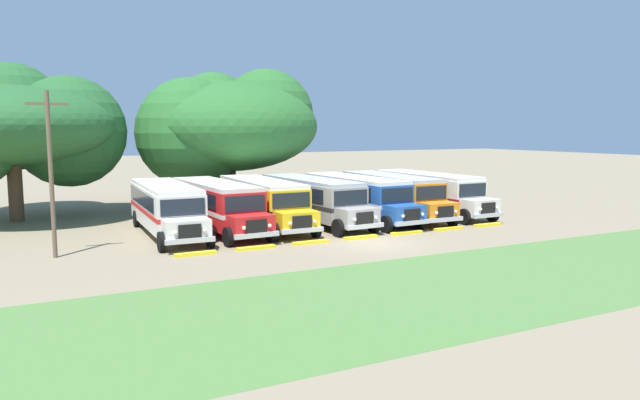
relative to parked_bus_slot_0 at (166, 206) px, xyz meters
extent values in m
plane|color=#84755B|center=(8.99, -7.76, -1.58)|extent=(220.00, 220.00, 0.00)
cube|color=#4C7538|center=(8.99, -16.20, -1.58)|extent=(80.00, 9.69, 0.01)
cube|color=silver|center=(0.01, 0.31, -0.03)|extent=(2.84, 9.29, 2.10)
cube|color=red|center=(0.01, 0.31, -0.20)|extent=(2.87, 9.31, 0.24)
cube|color=black|center=(1.29, 0.56, 0.47)|extent=(0.33, 8.00, 0.80)
cube|color=black|center=(-1.25, 0.65, 0.47)|extent=(0.33, 8.00, 0.80)
cube|color=silver|center=(0.01, 0.31, 1.13)|extent=(2.75, 9.18, 0.22)
cube|color=silver|center=(-0.18, -4.99, -0.56)|extent=(2.25, 1.48, 1.05)
cube|color=black|center=(-0.21, -5.73, -0.53)|extent=(1.10, 0.14, 0.70)
cube|color=#B7B7BC|center=(-0.21, -5.77, -0.96)|extent=(2.41, 0.29, 0.24)
cube|color=black|center=(-0.16, -4.32, 0.47)|extent=(2.20, 0.14, 0.84)
cube|color=red|center=(0.18, 4.92, -0.14)|extent=(0.90, 0.09, 1.30)
sphere|color=#EAE5C6|center=(0.49, -5.80, -0.53)|extent=(0.20, 0.20, 0.20)
sphere|color=#EAE5C6|center=(-0.91, -5.75, -0.53)|extent=(0.20, 0.20, 0.20)
cylinder|color=black|center=(1.02, -4.93, -1.08)|extent=(0.32, 1.01, 1.00)
cylinder|color=black|center=(-1.38, -4.85, -1.08)|extent=(0.32, 1.01, 1.00)
cylinder|color=black|center=(1.32, 3.26, -1.08)|extent=(0.32, 1.01, 1.00)
cylinder|color=black|center=(-1.08, 3.35, -1.08)|extent=(0.32, 1.01, 1.00)
cube|color=red|center=(2.89, 0.18, -0.03)|extent=(2.88, 9.30, 2.10)
cube|color=white|center=(2.89, 0.18, -0.20)|extent=(2.91, 9.32, 0.24)
cube|color=black|center=(4.14, 0.53, 0.47)|extent=(0.37, 7.99, 0.80)
cube|color=black|center=(1.60, 0.43, 0.47)|extent=(0.37, 7.99, 0.80)
cube|color=beige|center=(2.89, 0.18, 1.13)|extent=(2.80, 9.19, 0.22)
cube|color=red|center=(3.11, -5.11, -0.56)|extent=(2.26, 1.49, 1.05)
cube|color=black|center=(3.14, -5.85, -0.53)|extent=(1.10, 0.15, 0.70)
cube|color=#B7B7BC|center=(3.14, -5.89, -0.96)|extent=(2.41, 0.30, 0.24)
cube|color=black|center=(3.08, -4.44, 0.47)|extent=(2.20, 0.15, 0.84)
cube|color=white|center=(2.69, 4.80, -0.14)|extent=(0.90, 0.10, 1.30)
sphere|color=#EAE5C6|center=(3.84, -5.87, -0.53)|extent=(0.20, 0.20, 0.20)
sphere|color=#EAE5C6|center=(2.44, -5.93, -0.53)|extent=(0.20, 0.20, 0.20)
cylinder|color=black|center=(4.30, -4.96, -1.08)|extent=(0.32, 1.01, 1.00)
cylinder|color=black|center=(1.90, -5.06, -1.08)|extent=(0.32, 1.01, 1.00)
cylinder|color=black|center=(3.96, 3.23, -1.08)|extent=(0.32, 1.01, 1.00)
cylinder|color=black|center=(1.56, 3.13, -1.08)|extent=(0.32, 1.01, 1.00)
cube|color=yellow|center=(5.88, 0.37, -0.03)|extent=(2.68, 9.25, 2.10)
cube|color=black|center=(5.88, 0.37, -0.20)|extent=(2.71, 9.27, 0.24)
cube|color=black|center=(7.16, 0.65, 0.47)|extent=(0.19, 8.00, 0.80)
cube|color=black|center=(4.62, 0.69, 0.47)|extent=(0.19, 8.00, 0.80)
cube|color=silver|center=(5.88, 0.37, 1.13)|extent=(2.60, 9.15, 0.22)
cube|color=yellow|center=(5.78, -4.93, -0.56)|extent=(2.23, 1.44, 1.05)
cube|color=black|center=(5.77, -5.67, -0.53)|extent=(1.10, 0.12, 0.70)
cube|color=#B7B7BC|center=(5.77, -5.71, -0.96)|extent=(2.40, 0.25, 0.24)
cube|color=black|center=(5.79, -4.26, 0.47)|extent=(2.20, 0.10, 0.84)
cube|color=black|center=(5.97, 4.99, -0.14)|extent=(0.90, 0.08, 1.30)
sphere|color=#EAE5C6|center=(6.47, -5.73, -0.53)|extent=(0.20, 0.20, 0.20)
sphere|color=#EAE5C6|center=(5.07, -5.71, -0.53)|extent=(0.20, 0.20, 0.20)
cylinder|color=black|center=(6.98, -4.85, -1.08)|extent=(0.30, 1.01, 1.00)
cylinder|color=black|center=(4.58, -4.81, -1.08)|extent=(0.30, 1.01, 1.00)
cylinder|color=black|center=(7.14, 3.35, -1.08)|extent=(0.30, 1.01, 1.00)
cylinder|color=black|center=(4.74, 3.39, -1.08)|extent=(0.30, 1.01, 1.00)
cube|color=#9E9993|center=(9.07, -0.02, -0.03)|extent=(2.99, 9.32, 2.10)
cube|color=#282828|center=(9.07, -0.02, -0.20)|extent=(3.02, 9.34, 0.24)
cube|color=black|center=(10.32, 0.35, 0.47)|extent=(0.47, 7.99, 0.80)
cube|color=black|center=(7.79, 0.21, 0.47)|extent=(0.47, 7.99, 0.80)
cube|color=#B2B2B7|center=(9.07, -0.02, 1.13)|extent=(2.91, 9.22, 0.22)
cube|color=#9E9993|center=(9.36, -5.31, -0.56)|extent=(2.27, 1.52, 1.05)
cube|color=black|center=(9.40, -6.05, -0.53)|extent=(1.10, 0.16, 0.70)
cube|color=#B7B7BC|center=(9.40, -6.09, -0.96)|extent=(2.41, 0.33, 0.24)
cube|color=black|center=(9.32, -4.64, 0.47)|extent=(2.20, 0.18, 0.84)
cube|color=#282828|center=(8.82, 4.60, -0.14)|extent=(0.90, 0.11, 1.30)
sphere|color=#EAE5C6|center=(10.10, -6.06, -0.53)|extent=(0.20, 0.20, 0.20)
sphere|color=#EAE5C6|center=(8.70, -6.14, -0.53)|extent=(0.20, 0.20, 0.20)
cylinder|color=black|center=(10.55, -5.14, -1.08)|extent=(0.33, 1.01, 1.00)
cylinder|color=black|center=(8.15, -5.27, -1.08)|extent=(0.33, 1.01, 1.00)
cylinder|color=black|center=(10.11, 3.04, -1.08)|extent=(0.33, 1.01, 1.00)
cylinder|color=black|center=(7.71, 2.91, -1.08)|extent=(0.33, 1.01, 1.00)
cube|color=#23519E|center=(12.19, -0.21, -0.03)|extent=(2.89, 9.30, 2.10)
cube|color=silver|center=(12.19, -0.21, -0.20)|extent=(2.92, 9.32, 0.24)
cube|color=black|center=(13.45, 0.15, 0.47)|extent=(0.38, 7.99, 0.80)
cube|color=black|center=(10.91, 0.04, 0.47)|extent=(0.38, 7.99, 0.80)
cube|color=silver|center=(12.19, -0.21, 1.13)|extent=(2.80, 9.19, 0.22)
cube|color=#23519E|center=(12.42, -5.50, -0.56)|extent=(2.26, 1.49, 1.05)
cube|color=black|center=(12.45, -6.24, -0.53)|extent=(1.10, 0.15, 0.70)
cube|color=#B7B7BC|center=(12.45, -6.28, -0.96)|extent=(2.41, 0.30, 0.24)
cube|color=black|center=(12.39, -4.83, 0.47)|extent=(2.20, 0.15, 0.84)
cube|color=silver|center=(12.00, 4.41, -0.14)|extent=(0.90, 0.10, 1.30)
sphere|color=#EAE5C6|center=(13.15, -6.26, -0.53)|extent=(0.20, 0.20, 0.20)
sphere|color=#EAE5C6|center=(11.75, -6.32, -0.53)|extent=(0.20, 0.20, 0.20)
cylinder|color=black|center=(13.61, -5.35, -1.08)|extent=(0.32, 1.01, 1.00)
cylinder|color=black|center=(11.21, -5.45, -1.08)|extent=(0.32, 1.01, 1.00)
cylinder|color=black|center=(13.26, 2.84, -1.08)|extent=(0.32, 1.01, 1.00)
cylinder|color=black|center=(10.87, 2.74, -1.08)|extent=(0.32, 1.01, 1.00)
cube|color=orange|center=(15.06, -0.13, -0.03)|extent=(2.74, 9.26, 2.10)
cube|color=white|center=(15.06, -0.13, -0.20)|extent=(2.77, 9.28, 0.24)
cube|color=black|center=(16.34, 0.14, 0.47)|extent=(0.25, 8.00, 0.80)
cube|color=black|center=(13.80, 0.20, 0.47)|extent=(0.25, 8.00, 0.80)
cube|color=#B2B2B7|center=(15.06, -0.13, 1.13)|extent=(2.66, 9.16, 0.22)
cube|color=orange|center=(14.93, -5.43, -0.56)|extent=(2.24, 1.46, 1.05)
cube|color=black|center=(14.91, -6.17, -0.53)|extent=(1.10, 0.13, 0.70)
cube|color=#B7B7BC|center=(14.91, -6.21, -0.96)|extent=(2.40, 0.26, 0.24)
cube|color=black|center=(14.94, -4.76, 0.47)|extent=(2.20, 0.12, 0.84)
cube|color=white|center=(15.18, 4.49, -0.14)|extent=(0.90, 0.08, 1.30)
sphere|color=#EAE5C6|center=(15.61, -6.23, -0.53)|extent=(0.20, 0.20, 0.20)
sphere|color=#EAE5C6|center=(14.21, -6.20, -0.53)|extent=(0.20, 0.20, 0.20)
cylinder|color=black|center=(16.13, -5.36, -1.08)|extent=(0.31, 1.01, 1.00)
cylinder|color=black|center=(13.73, -5.30, -1.08)|extent=(0.31, 1.01, 1.00)
cylinder|color=black|center=(16.34, 2.84, -1.08)|extent=(0.31, 1.01, 1.00)
cylinder|color=black|center=(13.94, 2.90, -1.08)|extent=(0.31, 1.01, 1.00)
cube|color=silver|center=(18.19, -0.03, -0.03)|extent=(2.72, 9.26, 2.10)
cube|color=maroon|center=(18.19, -0.03, -0.20)|extent=(2.75, 9.28, 0.24)
cube|color=black|center=(19.45, 0.30, 0.47)|extent=(0.24, 8.00, 0.80)
cube|color=black|center=(16.91, 0.24, 0.47)|extent=(0.24, 8.00, 0.80)
cube|color=silver|center=(18.19, -0.03, 1.13)|extent=(2.64, 9.16, 0.22)
cube|color=silver|center=(18.32, -5.33, -0.56)|extent=(2.23, 1.45, 1.05)
cube|color=black|center=(18.34, -6.07, -0.53)|extent=(1.10, 0.13, 0.70)
cube|color=#B7B7BC|center=(18.34, -6.11, -0.96)|extent=(2.40, 0.26, 0.24)
cube|color=black|center=(18.30, -4.66, 0.47)|extent=(2.20, 0.11, 0.84)
cube|color=maroon|center=(18.08, 4.59, -0.14)|extent=(0.90, 0.08, 1.30)
sphere|color=#EAE5C6|center=(19.04, -6.10, -0.53)|extent=(0.20, 0.20, 0.20)
sphere|color=#EAE5C6|center=(17.64, -6.13, -0.53)|extent=(0.20, 0.20, 0.20)
cylinder|color=black|center=(19.52, -5.20, -1.08)|extent=(0.30, 1.01, 1.00)
cylinder|color=black|center=(17.12, -5.26, -1.08)|extent=(0.30, 1.01, 1.00)
cylinder|color=black|center=(19.32, 3.00, -1.08)|extent=(0.30, 1.01, 1.00)
cylinder|color=black|center=(16.92, 2.94, -1.08)|extent=(0.30, 1.01, 1.00)
cube|color=yellow|center=(-0.12, -6.30, -1.51)|extent=(2.00, 0.36, 0.15)
cube|color=yellow|center=(2.92, -6.30, -1.51)|extent=(2.00, 0.36, 0.15)
cube|color=yellow|center=(5.95, -6.30, -1.51)|extent=(2.00, 0.36, 0.15)
cube|color=yellow|center=(8.99, -6.30, -1.51)|extent=(2.00, 0.36, 0.15)
cube|color=yellow|center=(12.03, -6.30, -1.51)|extent=(2.00, 0.36, 0.15)
cube|color=yellow|center=(15.06, -6.30, -1.51)|extent=(2.00, 0.36, 0.15)
cube|color=yellow|center=(18.10, -6.30, -1.51)|extent=(2.00, 0.36, 0.15)
cylinder|color=brown|center=(7.35, 10.72, 0.18)|extent=(1.08, 1.08, 3.52)
ellipsoid|color=#286028|center=(7.35, 10.72, 4.52)|extent=(13.60, 14.45, 6.88)
sphere|color=#286028|center=(11.21, 12.36, 5.34)|extent=(7.81, 7.81, 7.81)
sphere|color=#286028|center=(4.18, 9.74, 4.05)|extent=(8.08, 8.08, 8.08)
sphere|color=#286028|center=(7.35, 14.35, 5.53)|extent=(6.88, 6.88, 6.88)
cylinder|color=brown|center=(-7.50, 9.12, 0.56)|extent=(0.88, 0.88, 4.27)
ellipsoid|color=#235628|center=(-7.50, 9.12, 4.57)|extent=(12.46, 13.27, 5.01)
sphere|color=#235628|center=(-4.01, 10.60, 4.17)|extent=(7.58, 7.58, 7.58)
sphere|color=#235628|center=(-7.50, 13.41, 5.18)|extent=(7.51, 7.51, 7.51)
cylinder|color=brown|center=(-6.01, -3.78, 2.24)|extent=(0.20, 0.20, 7.64)
cube|color=brown|center=(-6.01, -3.78, 5.45)|extent=(1.80, 0.12, 0.12)
camera|label=1|loc=(-7.45, -33.08, 4.34)|focal=32.98mm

